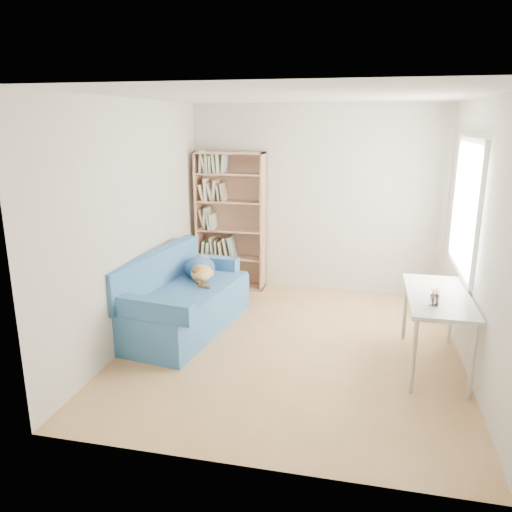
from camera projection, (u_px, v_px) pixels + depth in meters
The scene contains 6 objects.
ground at pixel (292, 346), 5.42m from camera, with size 4.00×4.00×0.00m, color #AC804E.
room_shell at pixel (305, 197), 5.00m from camera, with size 3.54×4.04×2.62m.
sofa at pixel (183, 299), 5.83m from camera, with size 1.13×1.97×0.91m.
bookshelf at pixel (231, 227), 7.15m from camera, with size 0.98×0.30×1.96m.
desk at pixel (438, 301), 4.83m from camera, with size 0.59×1.28×0.75m.
pen_cup at pixel (434, 299), 4.52m from camera, with size 0.08×0.08×0.16m.
Camera 1 is at (0.71, -4.93, 2.38)m, focal length 35.00 mm.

